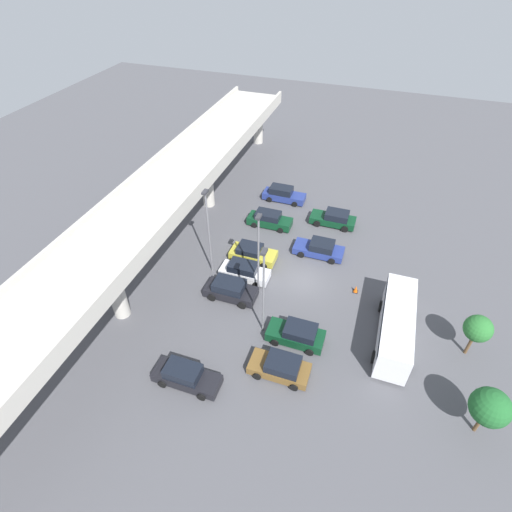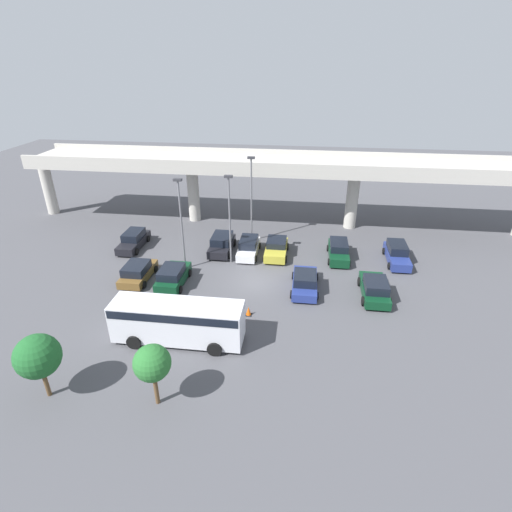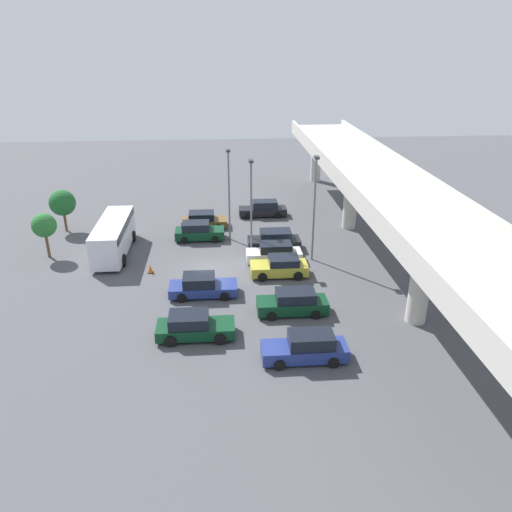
% 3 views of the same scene
% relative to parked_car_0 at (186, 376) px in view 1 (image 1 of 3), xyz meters
% --- Properties ---
extents(ground_plane, '(112.78, 112.78, 0.00)m').
position_rel_parked_car_0_xyz_m(ground_plane, '(12.85, -5.28, -0.75)').
color(ground_plane, '#4C4C51').
extents(highway_overpass, '(53.92, 6.45, 7.64)m').
position_rel_parked_car_0_xyz_m(highway_overpass, '(12.85, 7.94, 5.53)').
color(highway_overpass, '#BCB7AD').
rests_on(highway_overpass, ground_plane).
extents(parked_car_0, '(1.98, 4.86, 1.61)m').
position_rel_parked_car_0_xyz_m(parked_car_0, '(0.00, 0.00, 0.00)').
color(parked_car_0, black).
rests_on(parked_car_0, ground_plane).
extents(parked_car_1, '(2.22, 4.37, 1.52)m').
position_rel_parked_car_0_xyz_m(parked_car_1, '(2.89, -6.08, -0.03)').
color(parked_car_1, brown).
rests_on(parked_car_1, ground_plane).
extents(parked_car_2, '(2.17, 4.41, 1.64)m').
position_rel_parked_car_0_xyz_m(parked_car_2, '(6.09, -6.45, 0.03)').
color(parked_car_2, '#0C381E').
rests_on(parked_car_2, ground_plane).
extents(parked_car_3, '(2.20, 4.50, 1.67)m').
position_rel_parked_car_0_xyz_m(parked_car_3, '(8.86, 0.17, 0.06)').
color(parked_car_3, black).
rests_on(parked_car_3, ground_plane).
extents(parked_car_4, '(1.98, 4.51, 1.59)m').
position_rel_parked_car_0_xyz_m(parked_car_4, '(11.51, -0.13, 0.01)').
color(parked_car_4, silver).
rests_on(parked_car_4, ground_plane).
extents(parked_car_5, '(2.22, 4.38, 1.52)m').
position_rel_parked_car_0_xyz_m(parked_car_5, '(14.15, 0.02, -0.02)').
color(parked_car_5, gold).
rests_on(parked_car_5, ground_plane).
extents(parked_car_6, '(2.20, 4.82, 1.54)m').
position_rel_parked_car_0_xyz_m(parked_car_6, '(16.96, -5.90, -0.04)').
color(parked_car_6, navy).
rests_on(parked_car_6, ground_plane).
extents(parked_car_7, '(2.00, 4.67, 1.62)m').
position_rel_parked_car_0_xyz_m(parked_car_7, '(19.98, 0.17, 0.01)').
color(parked_car_7, '#0C381E').
rests_on(parked_car_7, ground_plane).
extents(parked_car_8, '(2.17, 4.76, 1.59)m').
position_rel_parked_car_0_xyz_m(parked_car_8, '(22.42, -6.29, 0.00)').
color(parked_car_8, '#0C381E').
rests_on(parked_car_8, ground_plane).
extents(parked_car_9, '(1.99, 4.87, 1.68)m').
position_rel_parked_car_0_xyz_m(parked_car_9, '(25.28, 0.16, 0.03)').
color(parked_car_9, navy).
rests_on(parked_car_9, ground_plane).
extents(shuttle_bus, '(8.61, 2.62, 2.86)m').
position_rel_parked_car_0_xyz_m(shuttle_bus, '(8.77, -13.49, 0.96)').
color(shuttle_bus, silver).
rests_on(shuttle_bus, ground_plane).
extents(lamp_post_near_aisle, '(0.70, 0.35, 8.16)m').
position_rel_parked_car_0_xyz_m(lamp_post_near_aisle, '(10.13, -1.93, 4.02)').
color(lamp_post_near_aisle, slate).
rests_on(lamp_post_near_aisle, ground_plane).
extents(lamp_post_mid_lot, '(0.70, 0.35, 8.62)m').
position_rel_parked_car_0_xyz_m(lamp_post_mid_lot, '(11.37, 3.02, 4.26)').
color(lamp_post_mid_lot, slate).
rests_on(lamp_post_mid_lot, ground_plane).
extents(lamp_post_by_overpass, '(0.70, 0.35, 8.22)m').
position_rel_parked_car_0_xyz_m(lamp_post_by_overpass, '(6.29, -3.62, 4.05)').
color(lamp_post_by_overpass, slate).
rests_on(lamp_post_by_overpass, ground_plane).
extents(tree_front_left, '(2.43, 2.43, 4.01)m').
position_rel_parked_car_0_xyz_m(tree_front_left, '(2.92, -19.11, 2.04)').
color(tree_front_left, brown).
rests_on(tree_front_left, ground_plane).
extents(tree_front_centre, '(2.00, 2.00, 3.83)m').
position_rel_parked_car_0_xyz_m(tree_front_centre, '(9.18, -18.87, 2.06)').
color(tree_front_centre, brown).
rests_on(tree_front_centre, ground_plane).
extents(traffic_cone, '(0.44, 0.44, 0.70)m').
position_rel_parked_car_0_xyz_m(traffic_cone, '(12.95, -10.04, -0.42)').
color(traffic_cone, black).
rests_on(traffic_cone, ground_plane).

